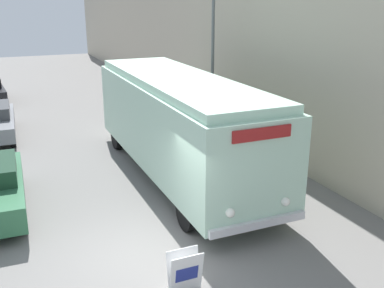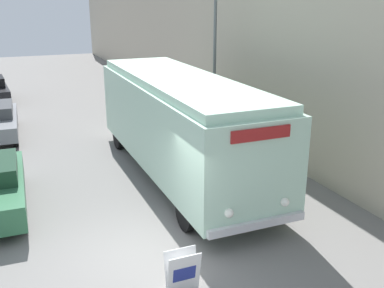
% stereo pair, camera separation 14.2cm
% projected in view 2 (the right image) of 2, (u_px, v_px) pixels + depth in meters
% --- Properties ---
extents(ground_plane, '(80.00, 80.00, 0.00)m').
position_uv_depth(ground_plane, '(143.00, 258.00, 10.21)').
color(ground_plane, slate).
extents(building_wall_right, '(0.30, 60.00, 8.10)m').
position_uv_depth(building_wall_right, '(217.00, 35.00, 20.14)').
color(building_wall_right, '#B2A893').
rests_on(building_wall_right, ground_plane).
extents(vintage_bus, '(2.70, 10.00, 3.30)m').
position_uv_depth(vintage_bus, '(180.00, 121.00, 14.45)').
color(vintage_bus, black).
rests_on(vintage_bus, ground_plane).
extents(sign_board, '(0.68, 0.34, 0.91)m').
position_uv_depth(sign_board, '(183.00, 273.00, 8.91)').
color(sign_board, gray).
rests_on(sign_board, ground_plane).
extents(streetlamp, '(0.36, 0.36, 7.51)m').
position_uv_depth(streetlamp, '(215.00, 22.00, 17.24)').
color(streetlamp, '#595E60').
rests_on(streetlamp, ground_plane).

